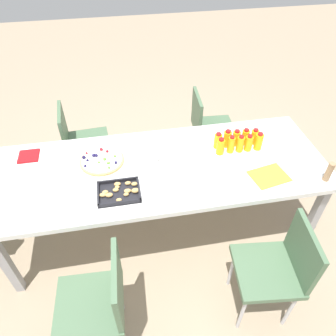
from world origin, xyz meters
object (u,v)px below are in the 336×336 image
at_px(party_table, 161,172).
at_px(plate_stack, 147,158).
at_px(chair_far_left, 279,266).
at_px(paper_folder, 269,176).
at_px(juice_bottle_9, 220,146).
at_px(juice_bottle_1, 245,137).
at_px(snack_tray, 119,192).
at_px(juice_bottle_2, 236,138).
at_px(fruit_pizza, 102,160).
at_px(juice_bottle_3, 227,139).
at_px(chair_far_right, 100,300).
at_px(chair_near_left, 207,125).
at_px(juice_bottle_8, 231,145).
at_px(chair_near_right, 80,139).
at_px(juice_bottle_4, 218,141).
at_px(napkin_stack, 29,156).
at_px(juice_bottle_5, 259,141).
at_px(juice_bottle_6, 249,143).
at_px(cardboard_tube, 329,172).
at_px(juice_bottle_0, 254,137).

height_order(party_table, plate_stack, plate_stack).
distance_m(chair_far_left, paper_folder, 0.62).
bearing_deg(juice_bottle_9, plate_stack, -2.51).
bearing_deg(juice_bottle_1, snack_tray, 19.97).
height_order(juice_bottle_2, fruit_pizza, juice_bottle_2).
distance_m(juice_bottle_3, snack_tray, 0.95).
bearing_deg(juice_bottle_2, chair_far_right, 40.92).
bearing_deg(chair_near_left, juice_bottle_8, 0.86).
xyz_separation_m(chair_near_right, snack_tray, (-0.33, 0.98, 0.25)).
distance_m(juice_bottle_2, fruit_pizza, 1.06).
height_order(chair_far_left, juice_bottle_8, juice_bottle_8).
relative_size(juice_bottle_4, plate_stack, 0.72).
xyz_separation_m(juice_bottle_1, juice_bottle_9, (0.23, 0.08, 0.00)).
xyz_separation_m(chair_near_left, juice_bottle_2, (-0.03, 0.63, 0.30)).
distance_m(chair_near_right, plate_stack, 0.91).
distance_m(chair_near_right, napkin_stack, 0.63).
relative_size(juice_bottle_5, fruit_pizza, 0.45).
bearing_deg(juice_bottle_6, juice_bottle_1, -91.73).
bearing_deg(party_table, juice_bottle_2, -166.38).
distance_m(juice_bottle_1, juice_bottle_8, 0.17).
distance_m(juice_bottle_2, juice_bottle_9, 0.18).
height_order(juice_bottle_3, juice_bottle_9, juice_bottle_3).
height_order(plate_stack, napkin_stack, plate_stack).
xyz_separation_m(chair_far_left, cardboard_tube, (-0.50, -0.45, 0.31)).
bearing_deg(snack_tray, paper_folder, 178.63).
height_order(juice_bottle_0, snack_tray, juice_bottle_0).
distance_m(chair_far_right, juice_bottle_4, 1.41).
bearing_deg(juice_bottle_5, juice_bottle_6, -0.45).
bearing_deg(chair_near_right, juice_bottle_1, 61.46).
xyz_separation_m(chair_far_left, juice_bottle_1, (-0.08, -0.96, 0.30)).
distance_m(juice_bottle_2, plate_stack, 0.72).
bearing_deg(plate_stack, juice_bottle_5, 178.49).
distance_m(juice_bottle_2, cardboard_tube, 0.71).
xyz_separation_m(party_table, plate_stack, (0.09, -0.09, 0.07)).
relative_size(juice_bottle_6, snack_tray, 0.49).
relative_size(chair_near_left, juice_bottle_5, 5.58).
xyz_separation_m(fruit_pizza, paper_folder, (-1.17, 0.38, -0.01)).
distance_m(napkin_stack, cardboard_tube, 2.20).
bearing_deg(juice_bottle_3, chair_far_left, 94.08).
distance_m(plate_stack, cardboard_tube, 1.29).
relative_size(juice_bottle_0, juice_bottle_4, 0.99).
relative_size(snack_tray, paper_folder, 1.09).
bearing_deg(paper_folder, juice_bottle_5, -96.56).
bearing_deg(party_table, juice_bottle_5, -174.92).
relative_size(chair_near_right, juice_bottle_0, 6.29).
bearing_deg(fruit_pizza, juice_bottle_3, -179.02).
bearing_deg(chair_far_left, juice_bottle_5, -3.97).
bearing_deg(juice_bottle_9, snack_tray, 19.98).
distance_m(chair_near_left, chair_near_right, 1.25).
xyz_separation_m(juice_bottle_4, fruit_pizza, (0.90, 0.01, -0.05)).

